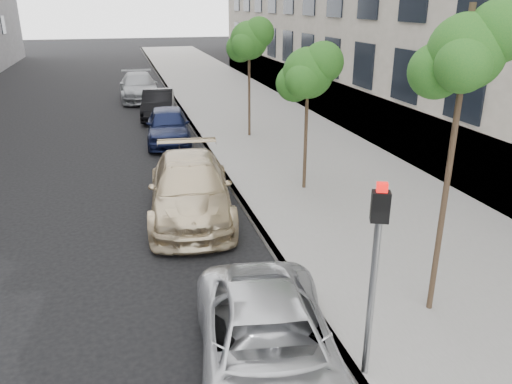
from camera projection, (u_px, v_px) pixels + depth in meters
name	position (u px, v px, depth m)	size (l,w,h in m)	color
sidewalk	(227.00, 97.00, 29.61)	(6.40, 72.00, 0.14)	gray
curb	(175.00, 99.00, 28.84)	(0.15, 72.00, 0.14)	#9E9B93
tree_near	(467.00, 53.00, 7.45)	(1.55, 1.35, 5.23)	#38281C
tree_mid	(309.00, 73.00, 13.70)	(1.73, 1.53, 4.21)	#38281C
tree_far	(250.00, 40.00, 19.41)	(1.79, 1.59, 4.67)	#38281C
signal_pole	(375.00, 260.00, 6.79)	(0.29, 0.26, 3.00)	#939699
minivan	(269.00, 348.00, 7.24)	(2.04, 4.42, 1.23)	silver
suv	(190.00, 188.00, 13.07)	(2.10, 5.16, 1.50)	beige
sedan_blue	(168.00, 125.00, 19.92)	(1.67, 4.15, 1.41)	#101738
sedan_black	(158.00, 104.00, 24.19)	(1.43, 4.10, 1.35)	black
sedan_rear	(139.00, 87.00, 28.74)	(2.11, 5.18, 1.50)	gray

